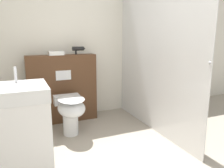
% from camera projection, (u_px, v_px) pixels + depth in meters
% --- Properties ---
extents(wall_back, '(8.00, 0.06, 2.50)m').
position_uv_depth(wall_back, '(82.00, 39.00, 3.53)').
color(wall_back, silver).
rests_on(wall_back, ground_plane).
extents(partition_panel, '(1.02, 0.23, 1.03)m').
position_uv_depth(partition_panel, '(63.00, 89.00, 3.34)').
color(partition_panel, '#51331E').
rests_on(partition_panel, ground_plane).
extents(shower_glass, '(0.04, 1.96, 2.18)m').
position_uv_depth(shower_glass, '(154.00, 52.00, 2.93)').
color(shower_glass, silver).
rests_on(shower_glass, ground_plane).
extents(toilet, '(0.35, 0.60, 0.53)m').
position_uv_depth(toilet, '(71.00, 110.00, 2.86)').
color(toilet, white).
rests_on(toilet, ground_plane).
extents(sink_vanity, '(0.48, 0.49, 1.04)m').
position_uv_depth(sink_vanity, '(21.00, 136.00, 1.89)').
color(sink_vanity, white).
rests_on(sink_vanity, ground_plane).
extents(hair_drier, '(0.20, 0.06, 0.12)m').
position_uv_depth(hair_drier, '(78.00, 49.00, 3.31)').
color(hair_drier, black).
rests_on(hair_drier, partition_panel).
extents(folded_towel, '(0.21, 0.18, 0.06)m').
position_uv_depth(folded_towel, '(56.00, 53.00, 3.18)').
color(folded_towel, white).
rests_on(folded_towel, partition_panel).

